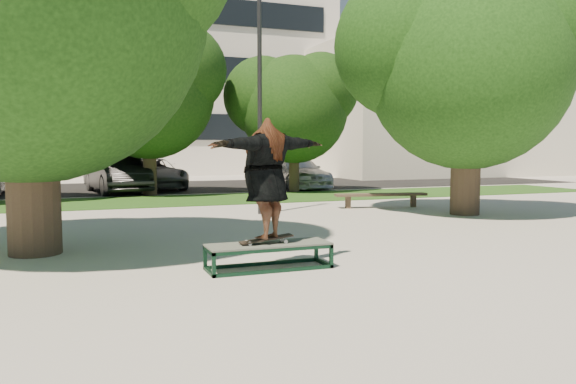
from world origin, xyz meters
name	(u,v)px	position (x,y,z in m)	size (l,w,h in m)	color
ground	(293,248)	(0.00, 0.00, 0.00)	(120.00, 120.00, 0.00)	#A29C95
grass_strip	(220,199)	(1.00, 9.50, 0.01)	(30.00, 4.00, 0.02)	#264915
asphalt_strip	(162,187)	(0.00, 16.00, 0.01)	(40.00, 8.00, 0.01)	black
tree_right	(464,57)	(5.92, 3.08, 4.09)	(6.24, 5.33, 6.51)	#38281E
bg_tree_mid	(146,85)	(-1.08, 12.08, 4.02)	(5.76, 4.92, 6.24)	#38281E
bg_tree_right	(292,103)	(4.43, 11.57, 3.49)	(5.04, 4.31, 5.43)	#38281E
lamppost	(260,94)	(1.00, 5.00, 3.15)	(0.25, 0.15, 6.11)	#2D2D30
office_building	(97,56)	(-2.00, 31.98, 8.00)	(30.00, 14.12, 16.00)	beige
side_building	(429,113)	(18.00, 22.00, 4.00)	(15.00, 10.00, 8.00)	silver
grind_box	(269,256)	(-0.95, -1.45, 0.19)	(1.80, 0.60, 0.38)	black
skater_rig	(266,179)	(-0.99, -1.45, 1.32)	(2.18, 1.39, 1.81)	white
bench	(381,196)	(4.79, 5.24, 0.35)	(2.76, 0.84, 0.42)	brown
car_dark	(116,173)	(-2.09, 13.50, 0.78)	(1.66, 4.75, 1.56)	black
car_grey	(152,174)	(-0.56, 14.82, 0.65)	(2.15, 4.65, 1.29)	#57575C
car_silver_b	(296,173)	(5.40, 13.52, 0.66)	(1.86, 4.57, 1.32)	silver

